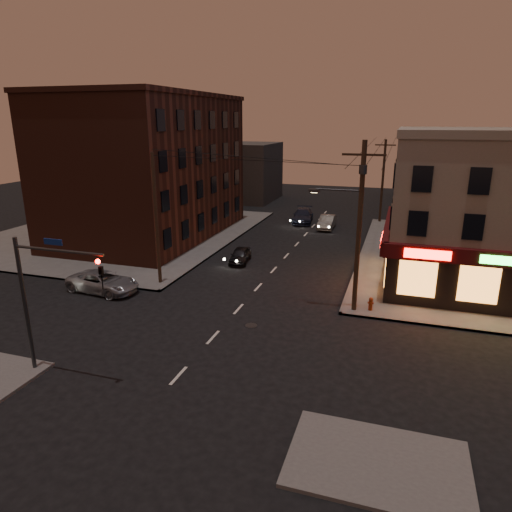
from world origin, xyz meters
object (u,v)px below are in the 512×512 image
at_px(suv_cross, 103,282).
at_px(sedan_near, 240,255).
at_px(sedan_far, 303,216).
at_px(fire_hydrant, 371,303).
at_px(sedan_mid, 327,222).

xyz_separation_m(suv_cross, sedan_near, (6.57, 9.10, -0.10)).
bearing_deg(sedan_far, fire_hydrant, -75.79).
relative_size(sedan_near, sedan_far, 0.67).
height_order(suv_cross, sedan_far, sedan_far).
distance_m(sedan_near, sedan_far, 16.44).
relative_size(suv_cross, sedan_far, 0.97).
xyz_separation_m(suv_cross, sedan_far, (8.22, 25.46, 0.06)).
xyz_separation_m(sedan_far, fire_hydrant, (9.26, -23.46, -0.16)).
xyz_separation_m(suv_cross, fire_hydrant, (17.48, 2.00, -0.10)).
bearing_deg(sedan_mid, sedan_far, 144.69).
bearing_deg(suv_cross, fire_hydrant, -77.33).
xyz_separation_m(sedan_near, fire_hydrant, (10.91, -7.10, -0.00)).
relative_size(sedan_far, fire_hydrant, 6.37).
bearing_deg(fire_hydrant, suv_cross, -173.47).
height_order(sedan_mid, sedan_far, sedan_far).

